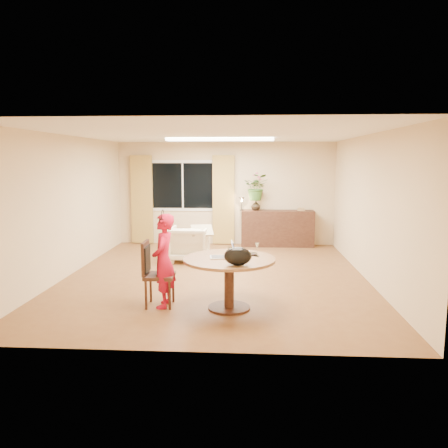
% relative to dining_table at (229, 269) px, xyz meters
% --- Properties ---
extents(floor, '(6.50, 6.50, 0.00)m').
position_rel_dining_table_xyz_m(floor, '(-0.34, 1.77, -0.59)').
color(floor, brown).
rests_on(floor, ground).
extents(ceiling, '(6.50, 6.50, 0.00)m').
position_rel_dining_table_xyz_m(ceiling, '(-0.34, 1.77, 2.01)').
color(ceiling, white).
rests_on(ceiling, wall_back).
extents(wall_back, '(5.50, 0.00, 5.50)m').
position_rel_dining_table_xyz_m(wall_back, '(-0.34, 5.02, 0.71)').
color(wall_back, beige).
rests_on(wall_back, floor).
extents(wall_left, '(0.00, 6.50, 6.50)m').
position_rel_dining_table_xyz_m(wall_left, '(-3.09, 1.77, 0.71)').
color(wall_left, beige).
rests_on(wall_left, floor).
extents(wall_right, '(0.00, 6.50, 6.50)m').
position_rel_dining_table_xyz_m(wall_right, '(2.41, 1.77, 0.71)').
color(wall_right, beige).
rests_on(wall_right, floor).
extents(window, '(1.70, 0.03, 1.30)m').
position_rel_dining_table_xyz_m(window, '(-1.44, 5.00, 0.91)').
color(window, white).
rests_on(window, wall_back).
extents(curtain_left, '(0.55, 0.08, 2.25)m').
position_rel_dining_table_xyz_m(curtain_left, '(-2.49, 4.92, 0.55)').
color(curtain_left, olive).
rests_on(curtain_left, wall_back).
extents(curtain_right, '(0.55, 0.08, 2.25)m').
position_rel_dining_table_xyz_m(curtain_right, '(-0.39, 4.92, 0.55)').
color(curtain_right, olive).
rests_on(curtain_right, wall_back).
extents(ceiling_panel, '(2.20, 0.35, 0.05)m').
position_rel_dining_table_xyz_m(ceiling_panel, '(-0.34, 2.97, 1.97)').
color(ceiling_panel, white).
rests_on(ceiling_panel, ceiling).
extents(dining_table, '(1.32, 1.32, 0.75)m').
position_rel_dining_table_xyz_m(dining_table, '(0.00, 0.00, 0.00)').
color(dining_table, brown).
rests_on(dining_table, floor).
extents(dining_chair, '(0.48, 0.44, 0.97)m').
position_rel_dining_table_xyz_m(dining_chair, '(-1.03, 0.06, -0.11)').
color(dining_chair, black).
rests_on(dining_chair, floor).
extents(child, '(0.50, 0.33, 1.38)m').
position_rel_dining_table_xyz_m(child, '(-0.96, 0.04, 0.10)').
color(child, red).
rests_on(child, floor).
extents(laptop, '(0.40, 0.29, 0.25)m').
position_rel_dining_table_xyz_m(laptop, '(-0.10, 0.02, 0.28)').
color(laptop, '#B7B7BC').
rests_on(laptop, dining_table).
extents(tumbler, '(0.08, 0.08, 0.10)m').
position_rel_dining_table_xyz_m(tumbler, '(-0.00, 0.27, 0.21)').
color(tumbler, white).
rests_on(tumbler, dining_table).
extents(wine_glass, '(0.08, 0.08, 0.20)m').
position_rel_dining_table_xyz_m(wine_glass, '(0.40, 0.14, 0.26)').
color(wine_glass, white).
rests_on(wine_glass, dining_table).
extents(pot_lid, '(0.30, 0.30, 0.04)m').
position_rel_dining_table_xyz_m(pot_lid, '(0.28, 0.25, 0.18)').
color(pot_lid, white).
rests_on(pot_lid, dining_table).
extents(handbag, '(0.40, 0.27, 0.25)m').
position_rel_dining_table_xyz_m(handbag, '(0.14, -0.44, 0.28)').
color(handbag, black).
rests_on(handbag, dining_table).
extents(armchair, '(0.81, 0.83, 0.74)m').
position_rel_dining_table_xyz_m(armchair, '(-1.01, 3.03, -0.22)').
color(armchair, beige).
rests_on(armchair, floor).
extents(throw, '(0.55, 0.63, 0.03)m').
position_rel_dining_table_xyz_m(throw, '(-0.72, 2.94, 0.17)').
color(throw, beige).
rests_on(throw, armchair).
extents(sideboard, '(1.80, 0.44, 0.90)m').
position_rel_dining_table_xyz_m(sideboard, '(0.98, 4.78, -0.14)').
color(sideboard, black).
rests_on(sideboard, floor).
extents(vase, '(0.30, 0.30, 0.25)m').
position_rel_dining_table_xyz_m(vase, '(0.43, 4.78, 0.43)').
color(vase, black).
rests_on(vase, sideboard).
extents(bouquet, '(0.64, 0.57, 0.66)m').
position_rel_dining_table_xyz_m(bouquet, '(0.44, 4.78, 0.89)').
color(bouquet, '#396D29').
rests_on(bouquet, vase).
extents(book_stack, '(0.20, 0.16, 0.07)m').
position_rel_dining_table_xyz_m(book_stack, '(1.55, 4.78, 0.35)').
color(book_stack, olive).
rests_on(book_stack, sideboard).
extents(desk_lamp, '(0.16, 0.16, 0.35)m').
position_rel_dining_table_xyz_m(desk_lamp, '(0.08, 4.73, 0.48)').
color(desk_lamp, black).
rests_on(desk_lamp, sideboard).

